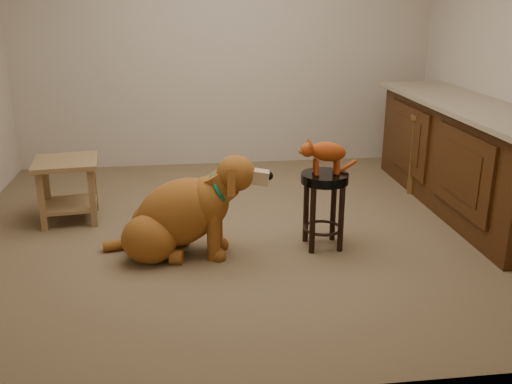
{
  "coord_description": "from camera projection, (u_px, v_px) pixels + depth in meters",
  "views": [
    {
      "loc": [
        -0.47,
        -4.21,
        1.77
      ],
      "look_at": [
        0.02,
        -0.37,
        0.45
      ],
      "focal_mm": 40.0,
      "sensor_mm": 36.0,
      "label": 1
    }
  ],
  "objects": [
    {
      "name": "floor",
      "position": [
        247.0,
        230.0,
        4.58
      ],
      "size": [
        4.5,
        4.0,
        0.01
      ],
      "primitive_type": "cube",
      "color": "brown",
      "rests_on": "ground"
    },
    {
      "name": "room_shell",
      "position": [
        246.0,
        12.0,
        4.04
      ],
      "size": [
        4.54,
        4.04,
        2.62
      ],
      "color": "#B8AA94",
      "rests_on": "ground"
    },
    {
      "name": "cabinet_run",
      "position": [
        465.0,
        159.0,
        4.95
      ],
      "size": [
        0.7,
        2.56,
        0.94
      ],
      "color": "#44240C",
      "rests_on": "ground"
    },
    {
      "name": "padded_stool",
      "position": [
        324.0,
        195.0,
        4.16
      ],
      "size": [
        0.35,
        0.35,
        0.57
      ],
      "rotation": [
        0.0,
        0.0,
        0.01
      ],
      "color": "black",
      "rests_on": "ground"
    },
    {
      "name": "wood_stool",
      "position": [
        430.0,
        150.0,
        5.44
      ],
      "size": [
        0.52,
        0.52,
        0.75
      ],
      "rotation": [
        0.0,
        0.0,
        -0.34
      ],
      "color": "brown",
      "rests_on": "ground"
    },
    {
      "name": "side_table",
      "position": [
        68.0,
        181.0,
        4.69
      ],
      "size": [
        0.56,
        0.56,
        0.52
      ],
      "rotation": [
        0.0,
        0.0,
        0.11
      ],
      "color": "olive",
      "rests_on": "ground"
    },
    {
      "name": "golden_retriever",
      "position": [
        180.0,
        215.0,
        4.08
      ],
      "size": [
        1.24,
        0.67,
        0.79
      ],
      "rotation": [
        0.0,
        0.0,
        -0.16
      ],
      "color": "brown",
      "rests_on": "ground"
    },
    {
      "name": "tabby_kitten",
      "position": [
        324.0,
        153.0,
        4.06
      ],
      "size": [
        0.46,
        0.17,
        0.29
      ],
      "rotation": [
        0.0,
        0.0,
        0.01
      ],
      "color": "#9A380F",
      "rests_on": "padded_stool"
    }
  ]
}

